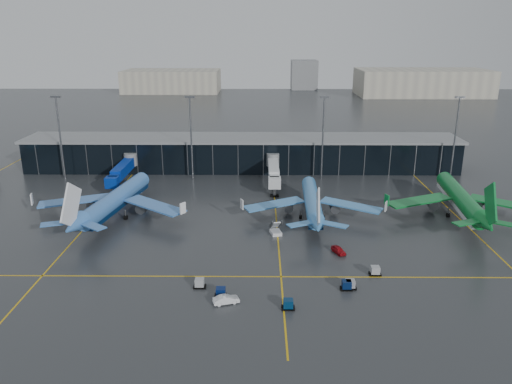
{
  "coord_description": "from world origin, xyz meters",
  "views": [
    {
      "loc": [
        6.05,
        -99.05,
        44.04
      ],
      "look_at": [
        5.0,
        18.0,
        6.0
      ],
      "focal_mm": 35.0,
      "sensor_mm": 36.0,
      "label": 1
    }
  ],
  "objects_px": {
    "airliner_klm_near": "(312,192)",
    "service_van_white": "(226,299)",
    "service_van_red": "(339,250)",
    "airliner_aer_lingus": "(462,188)",
    "airliner_arkefly": "(115,189)",
    "mobile_airstair": "(276,231)",
    "baggage_carts": "(298,287)"
  },
  "relations": [
    {
      "from": "airliner_aer_lingus",
      "to": "mobile_airstair",
      "type": "bearing_deg",
      "value": -158.26
    },
    {
      "from": "airliner_aer_lingus",
      "to": "service_van_red",
      "type": "bearing_deg",
      "value": -139.45
    },
    {
      "from": "airliner_aer_lingus",
      "to": "airliner_arkefly",
      "type": "bearing_deg",
      "value": -173.08
    },
    {
      "from": "airliner_arkefly",
      "to": "airliner_klm_near",
      "type": "xyz_separation_m",
      "value": [
        48.35,
        0.19,
        -0.74
      ]
    },
    {
      "from": "baggage_carts",
      "to": "airliner_aer_lingus",
      "type": "bearing_deg",
      "value": 42.1
    },
    {
      "from": "baggage_carts",
      "to": "service_van_red",
      "type": "distance_m",
      "value": 18.37
    },
    {
      "from": "airliner_aer_lingus",
      "to": "service_van_red",
      "type": "distance_m",
      "value": 41.22
    },
    {
      "from": "airliner_arkefly",
      "to": "airliner_klm_near",
      "type": "relative_size",
      "value": 1.12
    },
    {
      "from": "mobile_airstair",
      "to": "airliner_arkefly",
      "type": "bearing_deg",
      "value": 150.23
    },
    {
      "from": "mobile_airstair",
      "to": "baggage_carts",
      "type": "bearing_deg",
      "value": -96.22
    },
    {
      "from": "airliner_arkefly",
      "to": "mobile_airstair",
      "type": "bearing_deg",
      "value": -7.26
    },
    {
      "from": "airliner_klm_near",
      "to": "airliner_aer_lingus",
      "type": "relative_size",
      "value": 0.9
    },
    {
      "from": "airliner_arkefly",
      "to": "airliner_aer_lingus",
      "type": "relative_size",
      "value": 1.01
    },
    {
      "from": "service_van_white",
      "to": "service_van_red",
      "type": "bearing_deg",
      "value": -64.68
    },
    {
      "from": "baggage_carts",
      "to": "mobile_airstair",
      "type": "xyz_separation_m",
      "value": [
        -3.19,
        25.74,
        0.01
      ]
    },
    {
      "from": "airliner_arkefly",
      "to": "baggage_carts",
      "type": "xyz_separation_m",
      "value": [
        42.29,
        -37.32,
        -6.2
      ]
    },
    {
      "from": "airliner_aer_lingus",
      "to": "service_van_white",
      "type": "bearing_deg",
      "value": -136.14
    },
    {
      "from": "mobile_airstair",
      "to": "service_van_white",
      "type": "distance_m",
      "value": 31.61
    },
    {
      "from": "airliner_klm_near",
      "to": "service_van_white",
      "type": "xyz_separation_m",
      "value": [
        -18.51,
        -41.98,
        -5.48
      ]
    },
    {
      "from": "mobile_airstair",
      "to": "service_van_red",
      "type": "relative_size",
      "value": 0.87
    },
    {
      "from": "service_van_red",
      "to": "service_van_white",
      "type": "bearing_deg",
      "value": -159.13
    },
    {
      "from": "baggage_carts",
      "to": "airliner_klm_near",
      "type": "bearing_deg",
      "value": 80.82
    },
    {
      "from": "airliner_klm_near",
      "to": "mobile_airstair",
      "type": "xyz_separation_m",
      "value": [
        -9.25,
        -11.76,
        -5.45
      ]
    },
    {
      "from": "airliner_klm_near",
      "to": "service_van_red",
      "type": "distance_m",
      "value": 22.76
    },
    {
      "from": "airliner_arkefly",
      "to": "service_van_white",
      "type": "bearing_deg",
      "value": -45.24
    },
    {
      "from": "mobile_airstair",
      "to": "airliner_aer_lingus",
      "type": "bearing_deg",
      "value": 2.6
    },
    {
      "from": "mobile_airstair",
      "to": "service_van_red",
      "type": "bearing_deg",
      "value": -51.55
    },
    {
      "from": "airliner_arkefly",
      "to": "airliner_klm_near",
      "type": "bearing_deg",
      "value": 9.46
    },
    {
      "from": "airliner_klm_near",
      "to": "service_van_white",
      "type": "relative_size",
      "value": 9.03
    },
    {
      "from": "airliner_klm_near",
      "to": "airliner_arkefly",
      "type": "bearing_deg",
      "value": -177.68
    },
    {
      "from": "airliner_aer_lingus",
      "to": "baggage_carts",
      "type": "bearing_deg",
      "value": -132.05
    },
    {
      "from": "mobile_airstair",
      "to": "service_van_white",
      "type": "height_order",
      "value": "mobile_airstair"
    }
  ]
}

